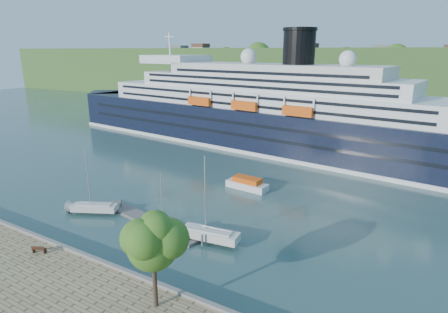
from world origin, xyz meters
TOP-DOWN VIEW (x-y plane):
  - ground at (0.00, 0.00)m, footprint 400.00×400.00m
  - far_hillside at (0.00, 145.00)m, footprint 400.00×50.00m
  - quay_coping at (0.00, -0.20)m, footprint 220.00×0.50m
  - cruise_ship at (-8.14, 58.75)m, footprint 125.36×30.87m
  - park_bench at (-3.24, -2.32)m, footprint 1.73×1.26m
  - promenade_tree at (14.14, -2.66)m, footprint 5.96×5.96m
  - floating_pontoon at (0.53, 11.44)m, footprint 19.29×5.90m
  - sailboat_white_near at (-8.03, 9.62)m, footprint 7.41×4.99m
  - sailboat_red at (5.67, 9.06)m, footprint 6.65×3.09m
  - sailboat_white_far at (11.11, 11.03)m, footprint 8.46×3.38m
  - tender_launch at (6.49, 30.12)m, footprint 7.62×3.15m

SIDE VIEW (x-z plane):
  - ground at x=0.00m, z-range 0.00..0.00m
  - floating_pontoon at x=0.53m, z-range 0.00..0.43m
  - tender_launch at x=6.49m, z-range 0.00..2.05m
  - quay_coping at x=0.00m, z-range 1.00..1.30m
  - park_bench at x=-3.24m, z-range 1.00..2.03m
  - sailboat_red at x=5.67m, z-range 0.00..8.29m
  - sailboat_white_near at x=-8.03m, z-range 0.00..9.38m
  - sailboat_white_far at x=11.11m, z-range 0.00..10.62m
  - promenade_tree at x=14.14m, z-range 1.00..10.87m
  - far_hillside at x=0.00m, z-range 0.00..24.00m
  - cruise_ship at x=-8.14m, z-range 0.00..27.88m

